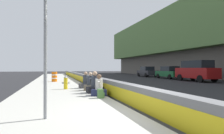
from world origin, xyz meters
TOP-DOWN VIEW (x-y plane):
  - ground_plane at (0.00, 0.00)m, footprint 160.00×160.00m
  - sidewalk_strip at (0.00, 2.65)m, footprint 80.00×4.40m
  - jersey_barrier at (0.00, 0.00)m, footprint 76.00×0.45m
  - route_sign_post at (-0.14, 3.09)m, footprint 0.44×0.09m
  - fire_hydrant at (7.01, 2.13)m, footprint 0.26×0.46m
  - seated_person_foreground at (3.68, 0.75)m, footprint 0.79×0.88m
  - seated_person_middle at (4.73, 0.73)m, footprint 0.75×0.85m
  - seated_person_rear at (6.00, 0.74)m, footprint 0.78×0.87m
  - seated_person_far at (7.36, 0.80)m, footprint 0.79×0.89m
  - backpack at (2.88, 0.86)m, footprint 0.32×0.28m
  - construction_barrel at (14.17, 2.76)m, footprint 0.54×0.54m
  - parked_car_third at (11.99, -12.09)m, footprint 4.87×2.21m
  - parked_car_fourth at (17.52, -12.35)m, footprint 4.51×1.96m
  - parked_car_midline at (23.73, -12.15)m, footprint 4.56×2.06m

SIDE VIEW (x-z plane):
  - ground_plane at x=0.00m, z-range 0.00..0.00m
  - sidewalk_strip at x=0.00m, z-range 0.00..0.14m
  - backpack at x=2.88m, z-range 0.13..0.53m
  - jersey_barrier at x=0.00m, z-range 0.00..0.85m
  - seated_person_foreground at x=3.68m, z-range -0.05..0.99m
  - seated_person_rear at x=6.00m, z-range -0.06..1.03m
  - seated_person_far at x=7.36m, z-range -0.06..1.03m
  - seated_person_middle at x=4.73m, z-range -0.08..1.09m
  - fire_hydrant at x=7.01m, z-range 0.15..1.03m
  - construction_barrel at x=14.17m, z-range 0.14..1.09m
  - parked_car_fourth at x=17.52m, z-range 0.01..1.72m
  - parked_car_midline at x=23.73m, z-range 0.01..1.72m
  - parked_car_third at x=11.99m, z-range 0.04..2.32m
  - route_sign_post at x=-0.14m, z-range 0.41..4.01m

